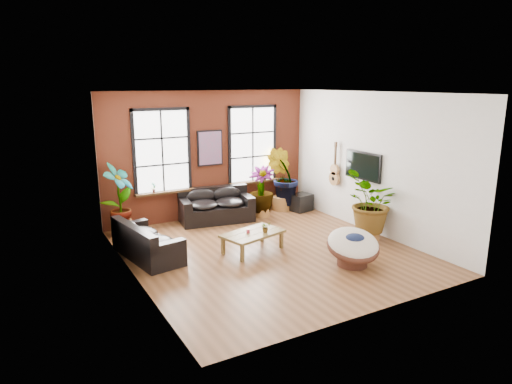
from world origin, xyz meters
TOP-DOWN VIEW (x-y plane):
  - room at (0.00, 0.15)m, footprint 6.04×6.54m
  - sofa_back at (-0.07, 2.74)m, footprint 2.08×1.25m
  - sofa_left at (-2.53, 0.99)m, footprint 1.13×2.07m
  - coffee_table at (-0.31, 0.20)m, footprint 1.53×1.11m
  - papasan_chair at (1.10, -1.53)m, footprint 1.38×1.39m
  - poster at (0.00, 3.18)m, footprint 0.74×0.06m
  - tv_wall_unit at (2.93, 0.60)m, footprint 0.13×1.86m
  - media_box at (2.55, 2.42)m, footprint 0.68×0.60m
  - pot_back_left at (-2.62, 2.77)m, footprint 0.61×0.61m
  - pot_back_right at (2.11, 2.79)m, footprint 0.66×0.66m
  - pot_right_wall at (2.55, -0.46)m, footprint 0.68×0.68m
  - pot_mid at (1.25, 2.48)m, footprint 0.52×0.52m
  - floor_plant_back_left at (-2.62, 2.77)m, footprint 1.05×1.04m
  - floor_plant_back_right at (2.14, 2.80)m, footprint 1.18×1.14m
  - floor_plant_right_wall at (2.55, -0.50)m, footprint 1.79×1.75m
  - floor_plant_mid at (1.25, 2.51)m, footprint 1.01×1.01m
  - table_plant at (-0.05, 0.08)m, footprint 0.22×0.19m
  - sill_plant_left at (-1.65, 3.13)m, footprint 0.17×0.17m
  - sill_plant_right at (1.70, 3.13)m, footprint 0.19×0.19m

SIDE VIEW (x-z plane):
  - pot_mid at x=1.25m, z-range 0.00..0.33m
  - pot_back_left at x=-2.62m, z-range 0.00..0.38m
  - pot_right_wall at x=2.55m, z-range 0.00..0.38m
  - pot_back_right at x=2.11m, z-range 0.00..0.40m
  - media_box at x=2.55m, z-range 0.00..0.50m
  - sofa_left at x=-2.53m, z-range -0.04..0.74m
  - coffee_table at x=-0.31m, z-range 0.13..0.66m
  - sofa_back at x=-0.07m, z-range -0.04..0.86m
  - papasan_chair at x=1.10m, z-range 0.01..0.83m
  - table_plant at x=-0.05m, z-range 0.44..0.68m
  - floor_plant_mid at x=1.25m, z-range 0.14..1.42m
  - floor_plant_right_wall at x=2.55m, z-range 0.16..1.67m
  - floor_plant_back_right at x=2.14m, z-range 0.15..1.82m
  - floor_plant_back_left at x=-2.62m, z-range 0.15..1.83m
  - sill_plant_left at x=-1.65m, z-range 0.90..1.17m
  - sill_plant_right at x=1.70m, z-range 0.90..1.17m
  - tv_wall_unit at x=2.93m, z-range 0.94..2.14m
  - room at x=0.00m, z-range -0.02..3.52m
  - poster at x=0.00m, z-range 1.46..2.44m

